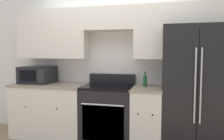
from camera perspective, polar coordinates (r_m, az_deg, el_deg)
name	(u,v)px	position (r m, az deg, el deg)	size (l,w,h in m)	color
wall_back	(116,49)	(3.64, 1.07, 5.59)	(8.00, 0.39, 2.60)	white
lower_cabinets_left	(51,110)	(3.89, -15.66, -9.92)	(1.23, 0.64, 0.89)	silver
lower_cabinets_right	(147,116)	(3.43, 9.10, -11.77)	(0.46, 0.64, 0.89)	silver
oven_range	(108,113)	(3.53, -1.06, -11.19)	(0.79, 0.65, 1.05)	black
refrigerator	(194,88)	(3.40, 20.61, -4.42)	(0.90, 0.76, 1.78)	black
microwave	(38,75)	(3.96, -18.88, -1.16)	(0.54, 0.42, 0.28)	black
bottle	(145,81)	(3.41, 8.61, -2.75)	(0.06, 0.06, 0.22)	#195928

